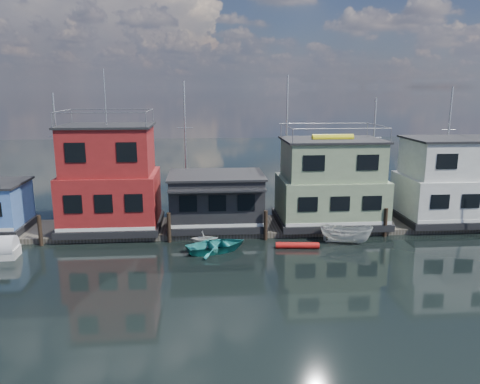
{
  "coord_description": "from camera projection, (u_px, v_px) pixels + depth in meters",
  "views": [
    {
      "loc": [
        -1.48,
        -23.28,
        10.96
      ],
      "look_at": [
        1.35,
        12.0,
        3.0
      ],
      "focal_mm": 35.0,
      "sensor_mm": 36.0,
      "label": 1
    }
  ],
  "objects": [
    {
      "name": "red_kayak",
      "position": [
        297.0,
        245.0,
        32.45
      ],
      "size": [
        3.04,
        0.74,
        0.44
      ],
      "primitive_type": "cylinder",
      "rotation": [
        0.0,
        1.57,
        -0.1
      ],
      "color": "red",
      "rests_on": "ground"
    },
    {
      "name": "houseboat_white",
      "position": [
        453.0,
        182.0,
        37.5
      ],
      "size": [
        8.4,
        5.9,
        6.66
      ],
      "color": "black",
      "rests_on": "dock"
    },
    {
      "name": "houseboat_dark",
      "position": [
        216.0,
        200.0,
        36.24
      ],
      "size": [
        7.4,
        6.1,
        4.06
      ],
      "color": "black",
      "rests_on": "dock"
    },
    {
      "name": "motorboat",
      "position": [
        346.0,
        234.0,
        33.35
      ],
      "size": [
        3.92,
        2.6,
        1.42
      ],
      "primitive_type": "imported",
      "rotation": [
        0.0,
        0.0,
        1.21
      ],
      "color": "silver",
      "rests_on": "ground"
    },
    {
      "name": "houseboat_green",
      "position": [
        331.0,
        184.0,
        36.71
      ],
      "size": [
        8.4,
        5.9,
        7.03
      ],
      "color": "black",
      "rests_on": "dock"
    },
    {
      "name": "dock",
      "position": [
        223.0,
        227.0,
        36.79
      ],
      "size": [
        48.0,
        5.0,
        0.4
      ],
      "primitive_type": "cube",
      "color": "#595147",
      "rests_on": "ground"
    },
    {
      "name": "background_masts",
      "position": [
        273.0,
        149.0,
        41.82
      ],
      "size": [
        36.4,
        0.16,
        12.0
      ],
      "color": "silver",
      "rests_on": "ground"
    },
    {
      "name": "pilings",
      "position": [
        220.0,
        226.0,
        33.84
      ],
      "size": [
        42.28,
        0.28,
        2.2
      ],
      "color": "#2D2116",
      "rests_on": "ground"
    },
    {
      "name": "dinghy_white",
      "position": [
        204.0,
        238.0,
        33.07
      ],
      "size": [
        2.06,
        1.81,
        1.03
      ],
      "primitive_type": "imported",
      "rotation": [
        0.0,
        0.0,
        1.64
      ],
      "color": "silver",
      "rests_on": "ground"
    },
    {
      "name": "ground",
      "position": [
        233.0,
        295.0,
        25.16
      ],
      "size": [
        160.0,
        160.0,
        0.0
      ],
      "primitive_type": "plane",
      "color": "black",
      "rests_on": "ground"
    },
    {
      "name": "dinghy_teal",
      "position": [
        217.0,
        245.0,
        31.85
      ],
      "size": [
        4.91,
        4.18,
        0.86
      ],
      "primitive_type": "imported",
      "rotation": [
        0.0,
        0.0,
        1.91
      ],
      "color": "teal",
      "rests_on": "ground"
    },
    {
      "name": "houseboat_red",
      "position": [
        110.0,
        180.0,
        35.27
      ],
      "size": [
        7.4,
        5.9,
        11.86
      ],
      "color": "black",
      "rests_on": "dock"
    }
  ]
}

